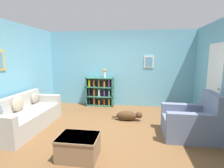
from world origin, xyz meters
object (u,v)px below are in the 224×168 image
coffee_table (78,146)px  dog (128,116)px  bookshelf (100,92)px  recliner_chair (193,122)px  couch (25,116)px  vase (105,73)px

coffee_table → dog: (0.76, 1.90, -0.08)m
bookshelf → recliner_chair: size_ratio=0.94×
recliner_chair → coffee_table: size_ratio=1.56×
bookshelf → dog: bookshelf is taller
dog → couch: bearing=-160.0°
vase → couch: bearing=-125.1°
couch → coffee_table: bearing=-30.9°
dog → vase: 1.90m
couch → bookshelf: bearing=58.5°
bookshelf → coffee_table: size_ratio=1.46×
coffee_table → vase: (-0.14, 3.22, 0.96)m
recliner_chair → coffee_table: 2.45m
bookshelf → coffee_table: bookshelf is taller
couch → dog: 2.61m
couch → dog: bearing=20.0°
dog → vase: bearing=124.3°
recliner_chair → vase: size_ratio=3.59×
dog → vase: size_ratio=2.85×
bookshelf → vase: vase is taller
vase → recliner_chair: bearing=-42.3°
coffee_table → dog: bearing=68.2°
couch → dog: couch is taller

